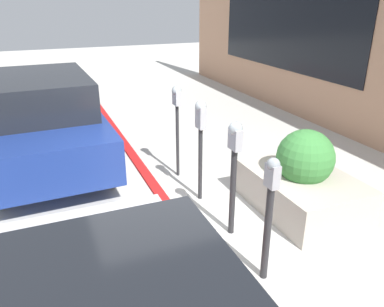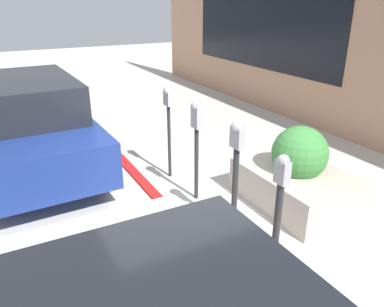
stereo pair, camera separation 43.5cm
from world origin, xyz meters
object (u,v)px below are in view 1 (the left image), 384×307
Objects in this scene: parking_meter_nearest at (270,206)px; parking_meter_middle at (201,129)px; planter_box at (302,181)px; parked_car_middle at (45,118)px; parking_meter_fourth at (177,109)px; parking_meter_second at (234,158)px.

parking_meter_nearest is 0.93× the size of parking_meter_middle.
planter_box is at bearing -50.87° from parking_meter_nearest.
parked_car_middle is at bearing 39.59° from parking_meter_middle.
planter_box is 0.36× the size of parked_car_middle.
parked_car_middle is at bearing 52.17° from parking_meter_fourth.
parking_meter_second is 0.33× the size of parked_car_middle.
parking_meter_fourth is at bearing 0.94° from parking_meter_second.
parking_meter_nearest is 0.31× the size of parked_car_middle.
parked_car_middle is at bearing 44.70° from planter_box.
parking_meter_second is at bearing -179.56° from parking_meter_middle.
parked_car_middle reaches higher than parking_meter_fourth.
planter_box is at bearing -144.18° from parking_meter_fourth.
parked_car_middle reaches higher than parking_meter_nearest.
parked_car_middle reaches higher than parking_meter_second.
parking_meter_second is 1.82m from parking_meter_fourth.
parking_meter_fourth is 2.18m from planter_box.
parking_meter_nearest is at bearing -157.09° from parked_car_middle.
parking_meter_nearest is at bearing 129.13° from planter_box.
parking_meter_nearest reaches higher than planter_box.
parking_meter_middle is 3.07m from parked_car_middle.
parked_car_middle reaches higher than parking_meter_middle.
parking_meter_middle is (1.81, -0.06, 0.22)m from parking_meter_nearest.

